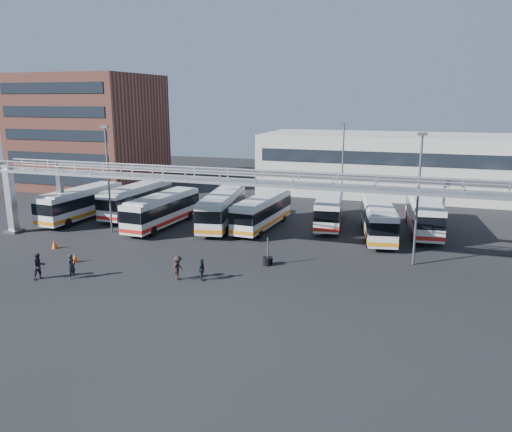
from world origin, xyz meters
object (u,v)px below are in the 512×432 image
(pedestrian_d, at_px, (202,270))
(cone_right, at_px, (75,258))
(bus_6, at_px, (378,218))
(bus_4, at_px, (262,211))
(bus_7, at_px, (424,213))
(bus_0, at_px, (81,202))
(light_pole_left, at_px, (108,174))
(pedestrian_a, at_px, (72,266))
(light_pole_back, at_px, (343,164))
(pedestrian_b, at_px, (39,266))
(bus_2, at_px, (162,209))
(bus_1, at_px, (137,198))
(pedestrian_c, at_px, (178,268))
(light_pole_mid, at_px, (418,192))
(tire_stack, at_px, (268,260))
(cone_left, at_px, (54,244))
(bus_5, at_px, (329,208))
(bus_3, at_px, (222,208))

(pedestrian_d, height_order, cone_right, pedestrian_d)
(bus_6, bearing_deg, bus_4, 171.43)
(bus_4, distance_m, bus_7, 15.64)
(bus_0, relative_size, bus_4, 1.05)
(light_pole_left, height_order, pedestrian_a, light_pole_left)
(light_pole_back, bearing_deg, pedestrian_b, -122.93)
(bus_2, bearing_deg, bus_1, 147.11)
(bus_4, xyz_separation_m, cone_right, (-10.85, -14.87, -1.39))
(bus_0, distance_m, pedestrian_c, 22.55)
(bus_6, height_order, pedestrian_b, bus_6)
(bus_2, bearing_deg, pedestrian_a, -82.34)
(light_pole_left, xyz_separation_m, light_pole_mid, (28.00, -1.00, 0.00))
(light_pole_mid, xyz_separation_m, bus_4, (-14.60, 7.06, -3.96))
(bus_1, relative_size, cone_right, 14.77)
(light_pole_back, height_order, tire_stack, light_pole_back)
(bus_1, height_order, pedestrian_a, bus_1)
(bus_0, xyz_separation_m, cone_left, (4.48, -9.73, -1.48))
(pedestrian_b, height_order, cone_right, pedestrian_b)
(pedestrian_d, xyz_separation_m, tire_stack, (3.45, 4.73, -0.43))
(bus_7, height_order, cone_right, bus_7)
(pedestrian_b, distance_m, tire_stack, 16.74)
(light_pole_back, bearing_deg, cone_right, -127.43)
(pedestrian_b, height_order, cone_left, pedestrian_b)
(pedestrian_c, xyz_separation_m, pedestrian_d, (1.67, 0.41, -0.08))
(bus_0, bearing_deg, bus_1, 43.33)
(bus_0, distance_m, bus_5, 26.23)
(light_pole_left, relative_size, light_pole_back, 1.00)
(light_pole_mid, relative_size, bus_0, 0.91)
(bus_6, relative_size, bus_7, 0.96)
(bus_4, bearing_deg, bus_3, -168.62)
(pedestrian_b, bearing_deg, pedestrian_d, -46.67)
(light_pole_left, height_order, bus_1, light_pole_left)
(light_pole_left, height_order, pedestrian_d, light_pole_left)
(bus_5, bearing_deg, cone_left, -150.43)
(cone_left, height_order, tire_stack, tire_stack)
(cone_left, relative_size, tire_stack, 0.35)
(bus_2, height_order, pedestrian_b, bus_2)
(bus_1, xyz_separation_m, bus_6, (26.23, -0.99, -0.04))
(bus_7, bearing_deg, tire_stack, -134.58)
(light_pole_left, distance_m, bus_5, 22.04)
(bus_2, distance_m, pedestrian_a, 15.42)
(bus_6, bearing_deg, tire_stack, -133.85)
(bus_7, relative_size, tire_stack, 5.22)
(bus_2, height_order, cone_right, bus_2)
(pedestrian_c, relative_size, pedestrian_d, 1.10)
(bus_1, bearing_deg, pedestrian_b, -75.96)
(light_pole_back, bearing_deg, cone_left, -136.87)
(bus_1, distance_m, bus_7, 30.31)
(light_pole_left, height_order, tire_stack, light_pole_left)
(pedestrian_b, bearing_deg, bus_0, 54.32)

